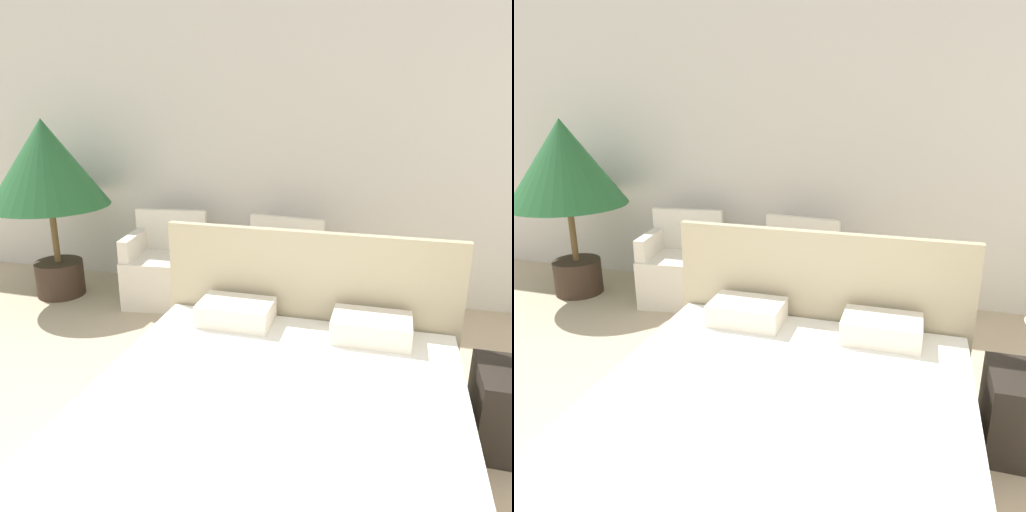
{
  "view_description": "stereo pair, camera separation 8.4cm",
  "coord_description": "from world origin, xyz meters",
  "views": [
    {
      "loc": [
        0.87,
        -0.69,
        1.91
      ],
      "look_at": [
        -0.1,
        2.83,
        0.73
      ],
      "focal_mm": 35.0,
      "sensor_mm": 36.0,
      "label": 1
    },
    {
      "loc": [
        0.95,
        -0.67,
        1.91
      ],
      "look_at": [
        -0.1,
        2.83,
        0.73
      ],
      "focal_mm": 35.0,
      "sensor_mm": 36.0,
      "label": 2
    }
  ],
  "objects": [
    {
      "name": "armchair_near_window_right",
      "position": [
        -0.05,
        3.41,
        0.29
      ],
      "size": [
        0.75,
        0.64,
        0.85
      ],
      "rotation": [
        0.0,
        0.0,
        -0.11
      ],
      "color": "silver",
      "rests_on": "ground_plane"
    },
    {
      "name": "bed",
      "position": [
        0.41,
        1.28,
        0.29
      ],
      "size": [
        1.87,
        2.08,
        1.11
      ],
      "color": "#8C7A5B",
      "rests_on": "ground_plane"
    },
    {
      "name": "wall_back",
      "position": [
        0.0,
        4.02,
        1.45
      ],
      "size": [
        10.0,
        0.06,
        2.9
      ],
      "color": "silver",
      "rests_on": "ground_plane"
    },
    {
      "name": "armchair_near_window_left",
      "position": [
        -1.15,
        3.41,
        0.29
      ],
      "size": [
        0.76,
        0.65,
        0.85
      ],
      "rotation": [
        0.0,
        0.0,
        0.12
      ],
      "color": "silver",
      "rests_on": "ground_plane"
    },
    {
      "name": "potted_palm",
      "position": [
        -2.25,
        3.3,
        1.23
      ],
      "size": [
        1.12,
        1.12,
        1.71
      ],
      "color": "#38281E",
      "rests_on": "ground_plane"
    }
  ]
}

